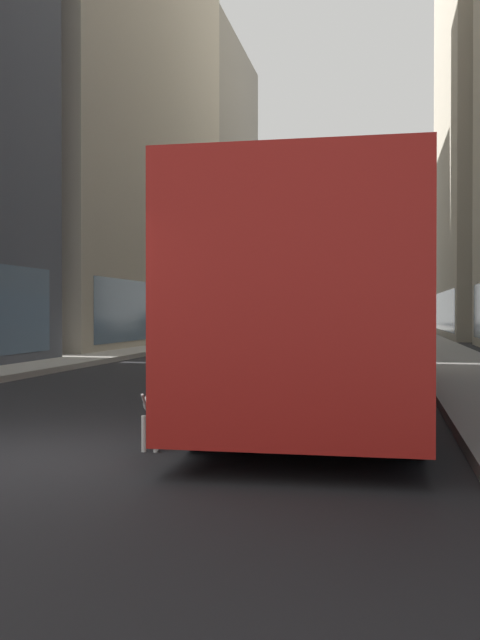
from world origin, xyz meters
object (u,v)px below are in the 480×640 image
Objects in this scene: box_truck at (360,309)px; dalmatian_dog at (158,403)px; car_grey_wagon at (307,323)px; transit_bus at (332,298)px; car_blue_hatchback at (369,325)px.

box_truck reaches higher than dalmatian_dog.
car_grey_wagon is 20.05m from box_truck.
car_grey_wagon is (-4.00, 34.51, -0.96)m from transit_bus.
transit_bus is 2.59× the size of car_grey_wagon.
car_grey_wagon is at bearing 96.61° from transit_bus.
transit_bus is at bearing -90.00° from car_blue_hatchback.
car_blue_hatchback and car_grey_wagon have the same top height.
transit_bus is 34.76m from car_grey_wagon.
car_blue_hatchback is (0.00, 29.92, -0.95)m from transit_bus.
transit_bus is at bearing -83.39° from car_grey_wagon.
box_truck is 7.79× the size of dalmatian_dog.
box_truck is at bearing -78.48° from car_grey_wagon.
transit_bus is 29.93m from car_blue_hatchback.
dalmatian_dog is (-1.68, -4.15, -1.26)m from transit_bus.
box_truck reaches higher than car_blue_hatchback.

